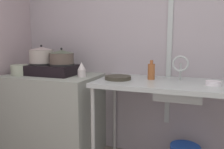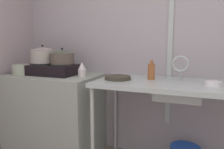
{
  "view_description": "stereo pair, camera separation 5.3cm",
  "coord_description": "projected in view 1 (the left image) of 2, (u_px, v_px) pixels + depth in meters",
  "views": [
    {
      "loc": [
        0.16,
        -0.49,
        1.25
      ],
      "look_at": [
        -0.58,
        1.51,
        0.94
      ],
      "focal_mm": 34.92,
      "sensor_mm": 36.0,
      "label": 1
    },
    {
      "loc": [
        0.21,
        -0.47,
        1.25
      ],
      "look_at": [
        -0.58,
        1.51,
        0.94
      ],
      "focal_mm": 34.92,
      "sensor_mm": 36.0,
      "label": 2
    }
  ],
  "objects": [
    {
      "name": "sink_basin",
      "position": [
        178.0,
        91.0,
        1.92
      ],
      "size": [
        0.4,
        0.29,
        0.14
      ],
      "primitive_type": "cube",
      "color": "#A8B0AF",
      "rests_on": "counter_sink"
    },
    {
      "name": "frying_pan",
      "position": [
        118.0,
        78.0,
        2.1
      ],
      "size": [
        0.25,
        0.25,
        0.03
      ],
      "primitive_type": "cylinder",
      "color": "#353127",
      "rests_on": "counter_sink"
    },
    {
      "name": "pot_on_left_burner",
      "position": [
        42.0,
        55.0,
        2.42
      ],
      "size": [
        0.27,
        0.27,
        0.2
      ],
      "color": "#9E948B",
      "rests_on": "stove"
    },
    {
      "name": "pot_on_right_burner",
      "position": [
        62.0,
        57.0,
        2.33
      ],
      "size": [
        0.26,
        0.26,
        0.17
      ],
      "color": "#50433B",
      "rests_on": "stove"
    },
    {
      "name": "wall_metal_strip",
      "position": [
        170.0,
        23.0,
        2.21
      ],
      "size": [
        0.05,
        0.01,
        2.11
      ],
      "primitive_type": "cube",
      "color": "#A8B0AF"
    },
    {
      "name": "counter_sink",
      "position": [
        193.0,
        90.0,
        1.91
      ],
      "size": [
        1.75,
        0.66,
        0.9
      ],
      "color": "#A8B0AF",
      "rests_on": "ground"
    },
    {
      "name": "percolator",
      "position": [
        82.0,
        70.0,
        2.25
      ],
      "size": [
        0.09,
        0.09,
        0.15
      ],
      "color": "beige",
      "rests_on": "counter_concrete"
    },
    {
      "name": "wall_back",
      "position": [
        177.0,
        36.0,
        2.26
      ],
      "size": [
        4.45,
        0.1,
        2.63
      ],
      "primitive_type": "cube",
      "color": "#9D939A",
      "rests_on": "ground"
    },
    {
      "name": "faucet",
      "position": [
        180.0,
        65.0,
        2.0
      ],
      "size": [
        0.15,
        0.08,
        0.24
      ],
      "color": "#A8B0AF",
      "rests_on": "counter_sink"
    },
    {
      "name": "pot_beside_stove",
      "position": [
        20.0,
        70.0,
        2.37
      ],
      "size": [
        0.18,
        0.18,
        0.11
      ],
      "color": "#979F8A",
      "rests_on": "counter_concrete"
    },
    {
      "name": "stove",
      "position": [
        52.0,
        69.0,
        2.4
      ],
      "size": [
        0.54,
        0.36,
        0.13
      ],
      "color": "black",
      "rests_on": "counter_concrete"
    },
    {
      "name": "small_bowl_on_drainboard",
      "position": [
        213.0,
        83.0,
        1.81
      ],
      "size": [
        0.12,
        0.12,
        0.04
      ],
      "primitive_type": "cylinder",
      "color": "white",
      "rests_on": "counter_sink"
    },
    {
      "name": "bottle_by_sink",
      "position": [
        151.0,
        71.0,
        2.09
      ],
      "size": [
        0.07,
        0.07,
        0.19
      ],
      "color": "#97532B",
      "rests_on": "counter_sink"
    },
    {
      "name": "counter_concrete",
      "position": [
        54.0,
        114.0,
        2.47
      ],
      "size": [
        1.0,
        0.66,
        0.9
      ],
      "primitive_type": "cube",
      "color": "gray",
      "rests_on": "ground"
    }
  ]
}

